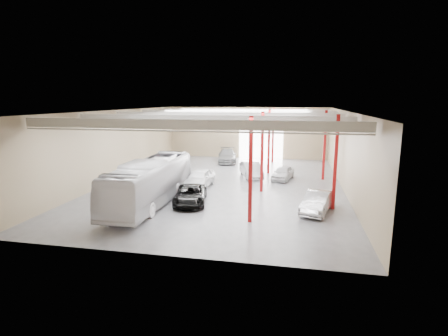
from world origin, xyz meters
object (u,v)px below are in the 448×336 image
(car_row_a, at_px, (199,178))
(car_right_far, at_px, (283,173))
(car_right_near, at_px, (317,202))
(coach_bus, at_px, (151,182))
(car_row_b, at_px, (251,170))
(car_row_c, at_px, (227,156))
(black_sedan, at_px, (190,195))

(car_row_a, relative_size, car_right_far, 1.22)
(car_right_far, bearing_deg, car_right_near, -61.42)
(car_right_near, relative_size, car_right_far, 1.11)
(coach_bus, relative_size, car_row_b, 2.60)
(car_row_b, height_order, car_row_c, car_row_c)
(black_sedan, distance_m, car_row_c, 18.78)
(car_row_b, xyz_separation_m, car_right_far, (3.31, -0.49, -0.09))
(black_sedan, distance_m, car_right_far, 12.01)
(car_row_b, relative_size, car_row_c, 0.85)
(car_row_b, relative_size, car_right_near, 1.05)
(car_row_a, height_order, car_row_b, car_row_a)
(car_right_near, bearing_deg, coach_bus, -162.59)
(black_sedan, xyz_separation_m, car_right_near, (9.60, -0.21, 0.04))
(coach_bus, distance_m, car_row_b, 12.73)
(coach_bus, xyz_separation_m, car_right_near, (12.64, 0.28, -0.99))
(car_row_a, distance_m, car_right_near, 11.64)
(car_row_b, xyz_separation_m, car_right_near, (6.11, -10.61, -0.04))
(car_row_c, bearing_deg, coach_bus, -107.29)
(coach_bus, xyz_separation_m, car_right_far, (9.84, 10.40, -1.04))
(coach_bus, xyz_separation_m, car_row_b, (6.53, 10.89, -0.95))
(car_row_b, bearing_deg, car_row_a, -148.20)
(car_row_b, relative_size, car_right_far, 1.17)
(car_row_a, xyz_separation_m, car_right_far, (7.50, 4.71, -0.16))
(black_sedan, bearing_deg, car_row_b, 60.21)
(car_row_a, bearing_deg, car_right_far, 34.48)
(coach_bus, height_order, car_row_a, coach_bus)
(coach_bus, height_order, car_right_near, coach_bus)
(black_sedan, distance_m, car_row_a, 5.25)
(coach_bus, distance_m, black_sedan, 3.25)
(car_row_a, bearing_deg, car_right_near, -25.35)
(black_sedan, distance_m, car_right_near, 9.60)
(car_row_a, bearing_deg, black_sedan, -79.94)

